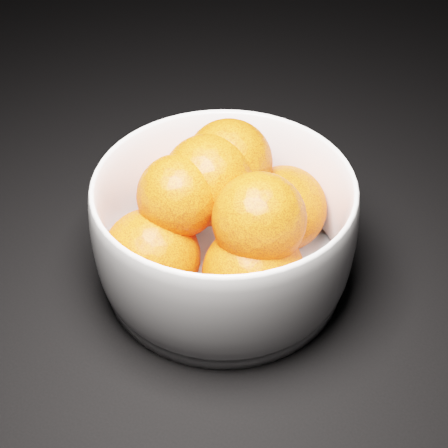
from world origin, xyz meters
The scene contains 2 objects.
bowl centered at (0.14, 0.25, 0.06)m, with size 0.24×0.24×0.12m.
orange_pile centered at (0.14, 0.25, 0.08)m, with size 0.20×0.21×0.13m.
Camera 1 is at (0.40, -0.08, 0.44)m, focal length 50.00 mm.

